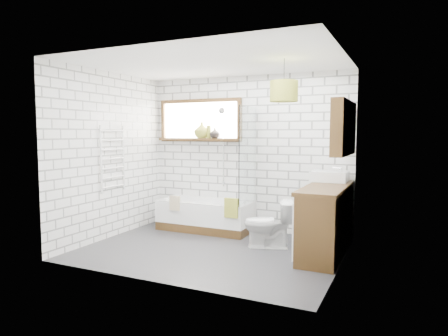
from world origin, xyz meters
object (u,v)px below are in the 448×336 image
at_px(vanity, 326,220).
at_px(toilet, 268,224).
at_px(basin, 330,176).
at_px(pendant, 284,91).
at_px(bathtub, 206,215).

relative_size(vanity, toilet, 2.37).
distance_m(basin, toilet, 1.11).
xyz_separation_m(vanity, pendant, (-0.48, -0.42, 1.65)).
bearing_deg(basin, vanity, -83.16).
bearing_deg(vanity, toilet, -176.11).
relative_size(basin, pendant, 1.43).
distance_m(vanity, basin, 0.73).
xyz_separation_m(bathtub, vanity, (2.03, -0.46, 0.21)).
bearing_deg(bathtub, pendant, -29.48).
xyz_separation_m(vanity, basin, (-0.06, 0.50, 0.52)).
height_order(bathtub, basin, basin).
bearing_deg(vanity, bathtub, 167.16).
relative_size(bathtub, pendant, 4.39).
height_order(vanity, pendant, pendant).
distance_m(basin, pendant, 1.51).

